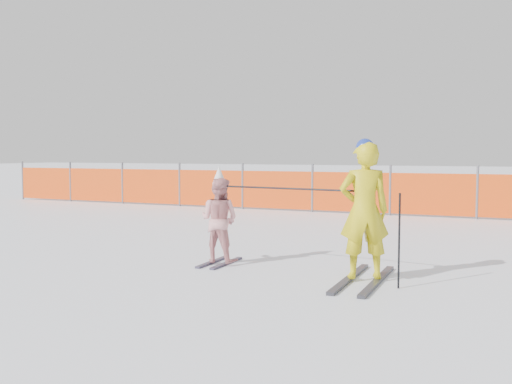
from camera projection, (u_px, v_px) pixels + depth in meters
ground at (241, 270)px, 7.53m from camera, size 120.00×120.00×0.00m
adult at (364, 211)px, 6.81m from camera, size 0.70×1.70×1.72m
child at (219, 219)px, 7.90m from camera, size 0.59×0.88×1.36m
ski_poles at (325, 206)px, 7.01m from camera, size 2.43×0.48×1.10m
safety_fence at (230, 188)px, 15.75m from camera, size 15.39×0.06×1.25m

